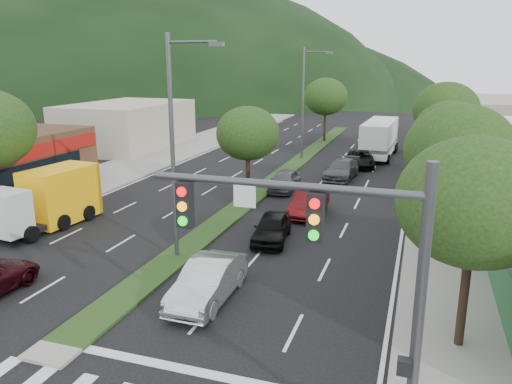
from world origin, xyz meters
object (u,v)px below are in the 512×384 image
(tree_r_e, at_px, (442,103))
(streetlight_mid, at_px, (305,98))
(tree_r_c, at_px, (451,133))
(motorhome, at_px, (379,138))
(tree_r_d, at_px, (446,110))
(car_queue_b, at_px, (342,169))
(car_queue_c, at_px, (309,203))
(sedan_silver, at_px, (208,281))
(tree_r_a, at_px, (475,202))
(car_queue_e, at_px, (284,181))
(traffic_signal, at_px, (344,267))
(box_truck, at_px, (50,200))
(streetlight_near, at_px, (176,138))
(car_queue_d, at_px, (361,159))
(tree_med_near, at_px, (248,133))
(tree_r_b, at_px, (459,150))
(car_queue_a, at_px, (272,228))
(tree_med_far, at_px, (326,97))

(tree_r_e, xyz_separation_m, streetlight_mid, (-11.79, -7.00, 0.69))
(tree_r_c, xyz_separation_m, motorhome, (-5.36, 16.58, -2.94))
(tree_r_d, height_order, car_queue_b, tree_r_d)
(car_queue_c, bearing_deg, sedan_silver, -94.17)
(tree_r_a, relative_size, tree_r_d, 0.93)
(sedan_silver, bearing_deg, car_queue_e, 94.91)
(traffic_signal, xyz_separation_m, box_truck, (-17.64, 11.44, -3.16))
(tree_r_a, distance_m, car_queue_c, 15.17)
(streetlight_near, xyz_separation_m, box_truck, (-8.81, 1.90, -4.10))
(car_queue_c, distance_m, motorhome, 20.28)
(tree_r_d, xyz_separation_m, streetlight_mid, (-11.79, 3.00, 0.40))
(streetlight_mid, distance_m, car_queue_d, 7.46)
(sedan_silver, bearing_deg, tree_r_d, 70.23)
(car_queue_c, bearing_deg, tree_r_a, -56.75)
(streetlight_near, distance_m, streetlight_mid, 25.00)
(tree_med_near, height_order, car_queue_d, tree_med_near)
(motorhome, bearing_deg, tree_r_c, -69.42)
(tree_med_near, height_order, car_queue_e, tree_med_near)
(tree_r_b, relative_size, car_queue_d, 1.43)
(tree_r_b, relative_size, car_queue_c, 1.56)
(streetlight_mid, xyz_separation_m, car_queue_a, (3.35, -21.55, -4.89))
(car_queue_d, bearing_deg, tree_r_c, -67.88)
(tree_med_far, xyz_separation_m, box_truck, (-8.61, -34.10, -3.53))
(tree_r_c, xyz_separation_m, car_queue_c, (-7.63, -3.55, -4.02))
(tree_r_c, height_order, motorhome, tree_r_c)
(tree_r_c, bearing_deg, streetlight_near, -134.51)
(car_queue_b, bearing_deg, car_queue_c, -87.22)
(tree_r_b, height_order, streetlight_mid, streetlight_mid)
(tree_med_far, bearing_deg, car_queue_c, -80.99)
(streetlight_mid, xyz_separation_m, car_queue_e, (1.29, -11.55, -4.87))
(streetlight_near, distance_m, car_queue_b, 19.61)
(tree_med_far, relative_size, box_truck, 1.06)
(tree_r_e, bearing_deg, tree_r_c, -90.00)
(traffic_signal, xyz_separation_m, tree_r_d, (2.97, 31.54, 0.54))
(traffic_signal, xyz_separation_m, streetlight_mid, (-8.82, 34.54, 0.94))
(car_queue_e, bearing_deg, tree_r_c, -8.48)
(tree_med_near, distance_m, sedan_silver, 14.33)
(tree_r_c, height_order, car_queue_c, tree_r_c)
(tree_r_c, relative_size, car_queue_e, 1.54)
(streetlight_near, distance_m, box_truck, 9.91)
(tree_r_b, xyz_separation_m, sedan_silver, (-8.87, -7.49, -4.26))
(sedan_silver, bearing_deg, motorhome, 83.18)
(tree_r_e, distance_m, car_queue_c, 25.10)
(tree_r_c, bearing_deg, tree_med_far, 116.57)
(tree_med_near, bearing_deg, traffic_signal, -65.20)
(tree_r_c, xyz_separation_m, streetlight_near, (-11.79, -12.00, 0.84))
(streetlight_near, relative_size, car_queue_b, 2.00)
(streetlight_near, xyz_separation_m, motorhome, (6.43, 28.58, -3.77))
(traffic_signal, relative_size, streetlight_near, 0.70)
(tree_r_b, relative_size, tree_r_c, 1.07)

